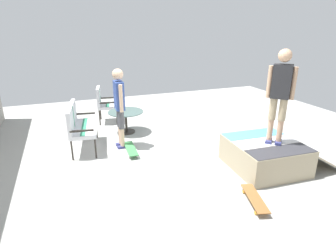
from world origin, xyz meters
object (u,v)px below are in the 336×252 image
(person_watching, at_px, (119,102))
(skateboard_spare, at_px, (255,198))
(skate_ramp, at_px, (266,155))
(patio_bench, at_px, (78,123))
(person_skater, at_px, (280,90))
(patio_chair_near_house, at_px, (103,101))
(patio_table, at_px, (126,118))
(skateboard_by_bench, at_px, (131,149))

(person_watching, relative_size, skateboard_spare, 2.17)
(person_watching, bearing_deg, skate_ramp, -129.48)
(patio_bench, bearing_deg, person_skater, -124.25)
(person_skater, bearing_deg, patio_chair_near_house, 32.78)
(skateboard_spare, bearing_deg, patio_table, 17.34)
(patio_table, xyz_separation_m, person_skater, (-2.95, -2.18, 1.16))
(skateboard_spare, bearing_deg, patio_bench, 37.18)
(patio_bench, bearing_deg, patio_chair_near_house, -25.08)
(skateboard_spare, bearing_deg, skate_ramp, -45.15)
(person_skater, bearing_deg, person_watching, 50.13)
(skate_ramp, relative_size, person_watching, 1.15)
(skateboard_by_bench, height_order, skateboard_spare, same)
(patio_bench, distance_m, person_skater, 4.20)
(skate_ramp, xyz_separation_m, person_skater, (-0.08, -0.07, 1.29))
(skateboard_by_bench, distance_m, skateboard_spare, 2.88)
(skate_ramp, distance_m, person_skater, 1.29)
(person_watching, height_order, skateboard_by_bench, person_watching)
(skate_ramp, xyz_separation_m, patio_table, (2.87, 2.12, 0.13))
(skate_ramp, distance_m, person_watching, 3.24)
(person_skater, bearing_deg, patio_table, 36.48)
(patio_chair_near_house, distance_m, person_skater, 4.87)
(skate_ramp, height_order, skateboard_spare, skate_ramp)
(person_watching, xyz_separation_m, skateboard_spare, (-2.92, -1.49, -0.97))
(patio_bench, height_order, patio_chair_near_house, same)
(person_skater, relative_size, skateboard_by_bench, 2.13)
(person_watching, xyz_separation_m, person_skater, (-2.08, -2.49, 0.50))
(skate_ramp, height_order, skateboard_by_bench, skate_ramp)
(skate_ramp, xyz_separation_m, patio_chair_near_house, (3.93, 2.52, 0.34))
(skateboard_by_bench, bearing_deg, patio_table, -8.64)
(patio_bench, bearing_deg, skateboard_by_bench, -121.35)
(skateboard_spare, bearing_deg, skateboard_by_bench, 28.53)
(skate_ramp, bearing_deg, patio_table, 36.42)
(skateboard_by_bench, bearing_deg, patio_bench, 58.65)
(skate_ramp, relative_size, skateboard_by_bench, 2.55)
(patio_bench, height_order, skateboard_by_bench, patio_bench)
(patio_table, height_order, skateboard_spare, patio_table)
(skateboard_by_bench, relative_size, skateboard_spare, 0.98)
(patio_table, xyz_separation_m, skateboard_spare, (-3.79, -1.18, -0.32))
(person_watching, height_order, skateboard_spare, person_watching)
(skate_ramp, xyz_separation_m, person_watching, (2.00, 2.42, 0.78))
(person_skater, relative_size, skateboard_spare, 2.10)
(patio_table, distance_m, person_skater, 3.85)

